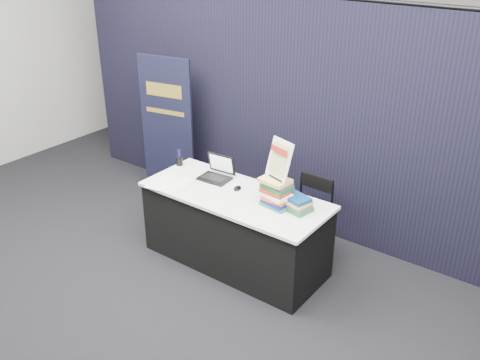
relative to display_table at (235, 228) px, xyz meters
The scene contains 15 objects.
floor 0.67m from the display_table, 90.00° to the right, with size 8.00×8.00×0.00m, color black.
wall_back 3.71m from the display_table, 90.00° to the left, with size 8.00×0.02×3.50m, color #A5A39C.
drape_partition 1.33m from the display_table, 90.00° to the left, with size 6.00×0.08×2.40m, color black.
display_table is the anchor object (origin of this frame).
laptop 0.58m from the display_table, 154.78° to the left, with size 0.31×0.26×0.23m.
mouse 0.40m from the display_table, 113.59° to the left, with size 0.06×0.10×0.03m, color black.
brochure_left 0.76m from the display_table, 168.13° to the right, with size 0.32×0.23×0.00m, color white.
brochure_mid 0.80m from the display_table, 156.84° to the right, with size 0.31×0.22×0.00m, color white.
brochure_right 0.70m from the display_table, behind, with size 0.32×0.23×0.00m, color silver.
pen_cup 0.97m from the display_table, 168.43° to the left, with size 0.07×0.07×0.09m, color black.
book_stack_tall 0.66m from the display_table, ahead, with size 0.27×0.23×0.26m.
book_stack_short 0.76m from the display_table, ahead, with size 0.26×0.22×0.13m.
info_sign 0.92m from the display_table, ahead, with size 0.28×0.17×0.36m.
pullup_banner 1.71m from the display_table, 155.69° to the left, with size 0.73×0.23×1.70m.
stacking_chair 0.73m from the display_table, 48.58° to the left, with size 0.38×0.38×0.81m.
Camera 1 is at (2.68, -2.96, 3.03)m, focal length 40.00 mm.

